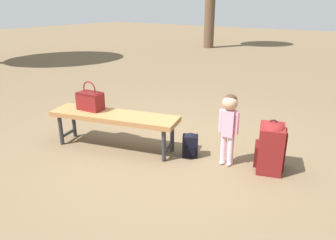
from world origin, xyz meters
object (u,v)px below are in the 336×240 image
at_px(backpack_large, 271,145).
at_px(backpack_small, 190,144).
at_px(park_bench, 114,118).
at_px(handbag, 90,100).
at_px(child_standing, 229,119).

bearing_deg(backpack_large, backpack_small, -166.24).
bearing_deg(park_bench, handbag, -172.69).
bearing_deg(child_standing, park_bench, -163.14).
bearing_deg(park_bench, backpack_large, 17.20).
height_order(handbag, backpack_large, handbag).
xyz_separation_m(park_bench, child_standing, (1.33, 0.40, 0.15)).
xyz_separation_m(handbag, child_standing, (1.68, 0.45, -0.04)).
relative_size(child_standing, backpack_large, 1.40).
bearing_deg(backpack_large, child_standing, -161.77).
xyz_separation_m(park_bench, backpack_large, (1.76, 0.55, -0.10)).
distance_m(park_bench, handbag, 0.40).
bearing_deg(backpack_small, handbag, -163.12).
height_order(child_standing, backpack_large, child_standing).
xyz_separation_m(child_standing, backpack_small, (-0.44, -0.07, -0.39)).
bearing_deg(backpack_small, park_bench, -159.56).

